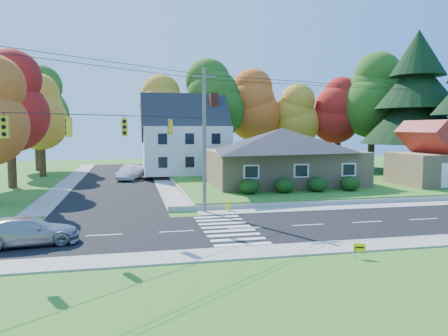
% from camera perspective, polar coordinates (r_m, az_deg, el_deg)
% --- Properties ---
extents(ground, '(120.00, 120.00, 0.00)m').
position_cam_1_polar(ground, '(26.00, 2.69, -7.88)').
color(ground, '#3D7923').
extents(road_main, '(90.00, 8.00, 0.02)m').
position_cam_1_polar(road_main, '(26.00, 2.69, -7.86)').
color(road_main, black).
rests_on(road_main, ground).
extents(road_cross, '(8.00, 44.00, 0.02)m').
position_cam_1_polar(road_cross, '(50.84, -13.76, -1.55)').
color(road_cross, black).
rests_on(road_cross, ground).
extents(sidewalk_north, '(90.00, 2.00, 0.08)m').
position_cam_1_polar(sidewalk_north, '(30.75, 0.29, -5.74)').
color(sidewalk_north, '#9C9A90').
rests_on(sidewalk_north, ground).
extents(sidewalk_south, '(90.00, 2.00, 0.08)m').
position_cam_1_polar(sidewalk_south, '(21.35, 6.19, -10.73)').
color(sidewalk_south, '#9C9A90').
rests_on(sidewalk_south, ground).
extents(lawn, '(30.00, 30.00, 0.50)m').
position_cam_1_polar(lawn, '(49.80, 11.00, -1.36)').
color(lawn, '#3D7923').
rests_on(lawn, ground).
extents(ranch_house, '(14.60, 10.60, 5.40)m').
position_cam_1_polar(ranch_house, '(43.07, 7.56, 1.70)').
color(ranch_house, tan).
rests_on(ranch_house, lawn).
extents(colonial_house, '(10.40, 8.40, 9.60)m').
position_cam_1_polar(colonial_house, '(52.89, -5.05, 3.81)').
color(colonial_house, silver).
rests_on(colonial_house, lawn).
extents(garage, '(7.30, 6.30, 4.60)m').
position_cam_1_polar(garage, '(46.38, 25.81, 0.95)').
color(garage, tan).
rests_on(garage, lawn).
extents(hedge_row, '(10.70, 1.70, 1.27)m').
position_cam_1_polar(hedge_row, '(37.33, 10.00, -2.16)').
color(hedge_row, '#163A10').
rests_on(hedge_row, lawn).
extents(traffic_infrastructure, '(38.10, 10.66, 10.00)m').
position_cam_1_polar(traffic_infrastructure, '(26.61, 1.68, 3.62)').
color(traffic_infrastructure, '#666059').
rests_on(traffic_infrastructure, ground).
extents(tree_lot_0, '(6.72, 6.72, 12.51)m').
position_cam_1_polar(tree_lot_0, '(58.69, -7.81, 7.56)').
color(tree_lot_0, '#3F2A19').
rests_on(tree_lot_0, lawn).
extents(tree_lot_1, '(7.84, 7.84, 14.60)m').
position_cam_1_polar(tree_lot_1, '(58.54, -1.81, 8.89)').
color(tree_lot_1, '#3F2A19').
rests_on(tree_lot_1, lawn).
extents(tree_lot_2, '(7.28, 7.28, 13.56)m').
position_cam_1_polar(tree_lot_2, '(60.83, 3.64, 8.13)').
color(tree_lot_2, '#3F2A19').
rests_on(tree_lot_2, lawn).
extents(tree_lot_3, '(6.16, 6.16, 11.47)m').
position_cam_1_polar(tree_lot_3, '(61.74, 9.30, 6.82)').
color(tree_lot_3, '#3F2A19').
rests_on(tree_lot_3, lawn).
extents(tree_lot_4, '(6.72, 6.72, 12.51)m').
position_cam_1_polar(tree_lot_4, '(63.30, 14.74, 7.26)').
color(tree_lot_4, '#3F2A19').
rests_on(tree_lot_4, lawn).
extents(tree_lot_5, '(8.40, 8.40, 15.64)m').
position_cam_1_polar(tree_lot_5, '(63.58, 18.87, 8.92)').
color(tree_lot_5, '#3F2A19').
rests_on(tree_lot_5, lawn).
extents(conifer_east_a, '(12.80, 12.80, 16.96)m').
position_cam_1_polar(conifer_east_a, '(57.39, 23.86, 8.30)').
color(conifer_east_a, '#3F2A19').
rests_on(conifer_east_a, lawn).
extents(tree_west_1, '(7.28, 7.28, 13.56)m').
position_cam_1_polar(tree_west_1, '(47.94, -26.27, 7.78)').
color(tree_west_1, '#3F2A19').
rests_on(tree_west_1, ground).
extents(tree_west_2, '(6.72, 6.72, 12.51)m').
position_cam_1_polar(tree_west_2, '(57.47, -22.83, 6.75)').
color(tree_west_2, '#3F2A19').
rests_on(tree_west_2, ground).
extents(tree_west_3, '(7.84, 7.84, 14.60)m').
position_cam_1_polar(tree_west_3, '(65.75, -23.31, 7.63)').
color(tree_west_3, '#3F2A19').
rests_on(tree_west_3, ground).
extents(silver_sedan, '(5.17, 2.70, 1.43)m').
position_cam_1_polar(silver_sedan, '(24.23, -24.23, -7.54)').
color(silver_sedan, '#9798A1').
rests_on(silver_sedan, road_main).
extents(white_car, '(3.33, 5.27, 1.64)m').
position_cam_1_polar(white_car, '(50.76, -12.17, -0.59)').
color(white_car, silver).
rests_on(white_car, road_cross).
extents(fire_hydrant, '(0.45, 0.36, 0.80)m').
position_cam_1_polar(fire_hydrant, '(30.97, 0.56, -5.02)').
color(fire_hydrant, yellow).
rests_on(fire_hydrant, ground).
extents(yard_sign, '(0.52, 0.21, 0.68)m').
position_cam_1_polar(yard_sign, '(21.07, 17.27, -9.91)').
color(yard_sign, black).
rests_on(yard_sign, ground).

